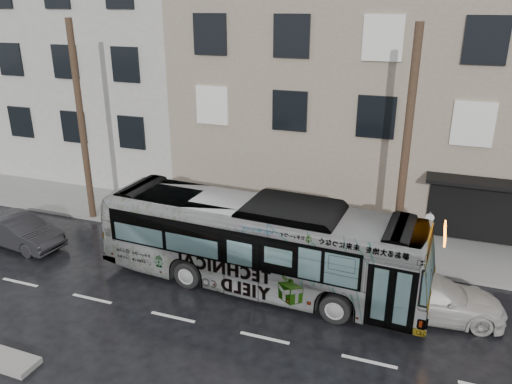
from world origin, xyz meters
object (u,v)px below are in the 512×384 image
at_px(utility_pole_front, 405,154).
at_px(utility_pole_rear, 82,124).
at_px(white_sedan, 430,297).
at_px(bus, 260,243).
at_px(sign_post, 426,242).
at_px(dark_sedan, 19,231).

height_order(utility_pole_front, utility_pole_rear, same).
relative_size(utility_pole_front, white_sedan, 1.91).
height_order(utility_pole_rear, bus, utility_pole_rear).
xyz_separation_m(sign_post, bus, (-5.61, -2.85, 0.32)).
relative_size(utility_pole_front, bus, 0.75).
xyz_separation_m(sign_post, white_sedan, (0.30, -2.77, -0.67)).
bearing_deg(bus, dark_sedan, 96.08).
bearing_deg(white_sedan, bus, 83.38).
xyz_separation_m(bus, dark_sedan, (-10.63, -0.54, -0.99)).
height_order(white_sedan, dark_sedan, white_sedan).
relative_size(sign_post, bus, 0.20).
relative_size(utility_pole_rear, white_sedan, 1.91).
relative_size(sign_post, dark_sedan, 0.58).
bearing_deg(dark_sedan, utility_pole_front, -70.30).
height_order(utility_pole_front, bus, utility_pole_front).
xyz_separation_m(white_sedan, dark_sedan, (-16.54, -0.63, -0.01)).
height_order(utility_pole_rear, dark_sedan, utility_pole_rear).
distance_m(bus, dark_sedan, 10.69).
height_order(utility_pole_front, white_sedan, utility_pole_front).
bearing_deg(sign_post, bus, -153.08).
bearing_deg(sign_post, white_sedan, -83.83).
height_order(bus, white_sedan, bus).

